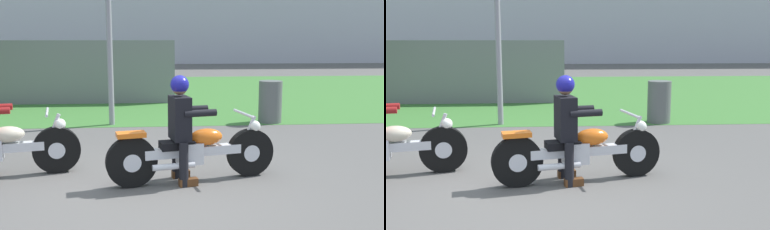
# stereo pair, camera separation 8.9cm
# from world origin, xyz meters

# --- Properties ---
(ground) EXTENTS (120.00, 120.00, 0.00)m
(ground) POSITION_xyz_m (0.00, 0.00, 0.00)
(ground) COLOR #565451
(grass_verge) EXTENTS (60.00, 12.00, 0.01)m
(grass_verge) POSITION_xyz_m (0.00, 9.96, 0.00)
(grass_verge) COLOR #3D7533
(grass_verge) RESTS_ON ground
(motorcycle_lead) EXTENTS (2.25, 0.79, 0.88)m
(motorcycle_lead) POSITION_xyz_m (0.58, 0.34, 0.40)
(motorcycle_lead) COLOR black
(motorcycle_lead) RESTS_ON ground
(rider_lead) EXTENTS (0.62, 0.54, 1.40)m
(rider_lead) POSITION_xyz_m (0.42, 0.30, 0.82)
(rider_lead) COLOR black
(rider_lead) RESTS_ON ground
(trash_can) EXTENTS (0.51, 0.51, 0.93)m
(trash_can) POSITION_xyz_m (2.62, 4.27, 0.47)
(trash_can) COLOR #595E5B
(trash_can) RESTS_ON ground
(fence_segment) EXTENTS (7.00, 0.06, 1.80)m
(fence_segment) POSITION_xyz_m (-2.88, 7.43, 0.90)
(fence_segment) COLOR slate
(fence_segment) RESTS_ON ground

